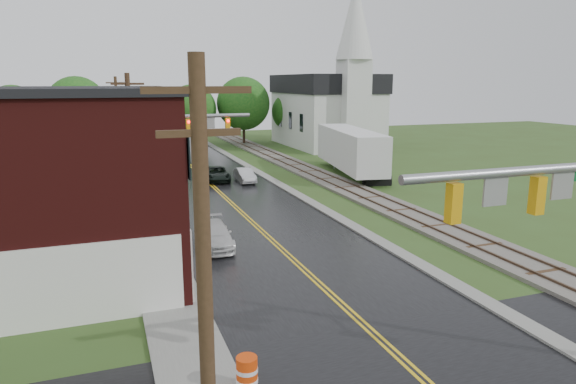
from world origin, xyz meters
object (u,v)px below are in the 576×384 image
utility_pole_b (132,149)px  construction_barrel (247,375)px  sedan_silver (245,175)px  church (330,102)px  tree_left_e (96,120)px  traffic_signal_far (178,135)px  utility_pole_c (118,122)px  pickup_white (214,235)px  suv_dark (217,174)px  tree_left_c (33,130)px  semi_trailer (351,148)px  traffic_signal_near (556,212)px  utility_pole_a (205,300)px

utility_pole_b → construction_barrel: 18.57m
sedan_silver → church: bearing=50.3°
tree_left_e → traffic_signal_far: bearing=-74.1°
utility_pole_c → traffic_signal_far: bearing=-78.9°
tree_left_e → pickup_white: 29.64m
utility_pole_b → utility_pole_c: bearing=90.0°
church → utility_pole_b: 41.55m
utility_pole_b → sedan_silver: bearing=50.1°
utility_pole_c → tree_left_e: (-2.05, 1.90, 0.09)m
pickup_white → suv_dark: bearing=81.8°
utility_pole_b → tree_left_c: bearing=111.5°
tree_left_e → pickup_white: size_ratio=1.86×
pickup_white → construction_barrel: (-1.80, -13.11, -0.10)m
utility_pole_b → pickup_white: (3.60, -4.89, -4.08)m
suv_dark → semi_trailer: bearing=-0.3°
traffic_signal_far → construction_barrel: (-1.53, -23.00, -4.44)m
utility_pole_b → pickup_white: 7.32m
pickup_white → construction_barrel: 13.23m
pickup_white → utility_pole_b: bearing=130.7°
tree_left_c → traffic_signal_near: bearing=-65.4°
tree_left_e → utility_pole_b: bearing=-85.1°
church → semi_trailer: 21.34m
traffic_signal_far → suv_dark: traffic_signal_far is taller
utility_pole_b → semi_trailer: bearing=30.6°
sedan_silver → construction_barrel: sedan_silver is taller
pickup_white → semi_trailer: bearing=50.0°
utility_pole_a → tree_left_e: bearing=92.6°
utility_pole_c → construction_barrel: size_ratio=8.42×
church → tree_left_e: church is taller
utility_pole_a → pickup_white: size_ratio=2.05×
traffic_signal_far → utility_pole_c: bearing=101.1°
pickup_white → utility_pole_a: bearing=-97.5°
utility_pole_b → construction_barrel: (1.80, -18.00, -4.19)m
traffic_signal_far → semi_trailer: bearing=22.3°
sedan_silver → construction_barrel: bearing=-104.4°
church → utility_pole_a: size_ratio=2.22×
construction_barrel → utility_pole_a: bearing=-114.2°
sedan_silver → semi_trailer: bearing=1.5°
tree_left_c → traffic_signal_far: bearing=-51.2°
pickup_white → semi_trailer: 23.44m
utility_pole_a → semi_trailer: size_ratio=0.65×
traffic_signal_near → semi_trailer: traffic_signal_near is taller
pickup_white → semi_trailer: size_ratio=0.32×
suv_dark → sedan_silver: suv_dark is taller
church → utility_pole_b: church is taller
tree_left_e → sedan_silver: (11.81, -12.23, -4.21)m
utility_pole_c → suv_dark: (7.60, -8.99, -4.10)m
utility_pole_a → pickup_white: utility_pole_a is taller
traffic_signal_far → construction_barrel: size_ratio=6.87×
suv_dark → sedan_silver: bearing=-26.7°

